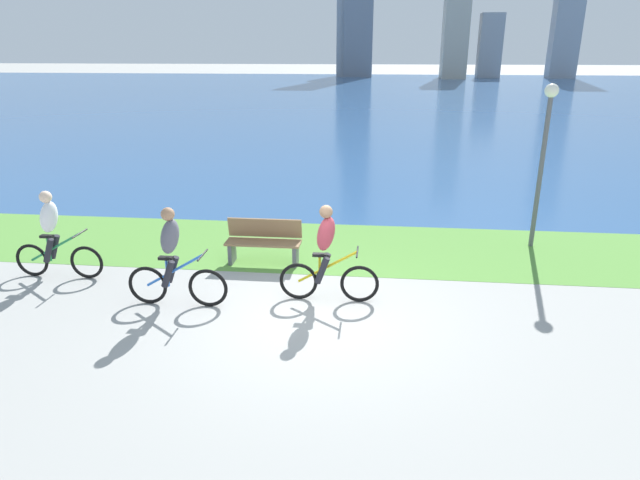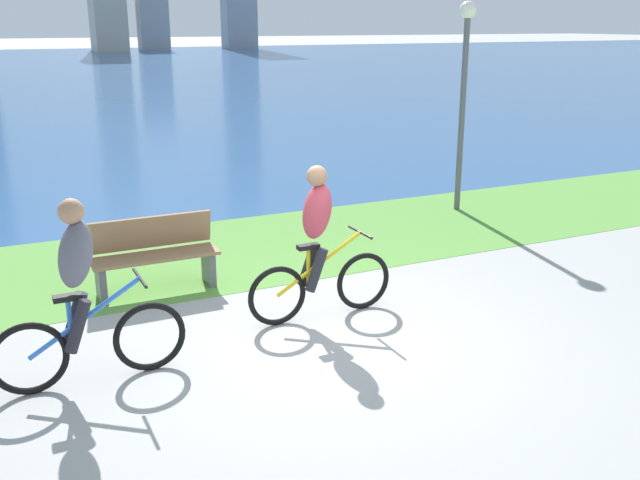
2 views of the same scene
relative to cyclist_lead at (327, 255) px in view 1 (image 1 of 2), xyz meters
The scene contains 9 objects.
ground_plane 1.08m from the cyclist_lead, 104.52° to the right, with size 300.00×300.00×0.00m, color #9E9E99.
grass_strip_bayside 2.81m from the cyclist_lead, 93.60° to the left, with size 120.00×3.21×0.01m, color #59933D.
bay_water_surface 45.97m from the cyclist_lead, 90.21° to the left, with size 300.00×83.36×0.00m, color #2D568C.
cyclist_lead is the anchor object (origin of this frame).
cyclist_trailing 2.55m from the cyclist_lead, 169.85° to the right, with size 1.72×0.52×1.71m.
cyclist_distant_rear 5.18m from the cyclist_lead, behind, with size 1.73×0.52×1.68m.
bench_near_path 2.18m from the cyclist_lead, 131.51° to the left, with size 1.50×0.47×0.90m.
lamppost_tall 5.50m from the cyclist_lead, 37.36° to the left, with size 0.28×0.28×3.45m.
city_skyline_far_shore 79.13m from the cyclist_lead, 83.45° to the left, with size 34.79×9.88×24.71m.
Camera 1 is at (0.96, -7.84, 4.11)m, focal length 30.56 mm.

